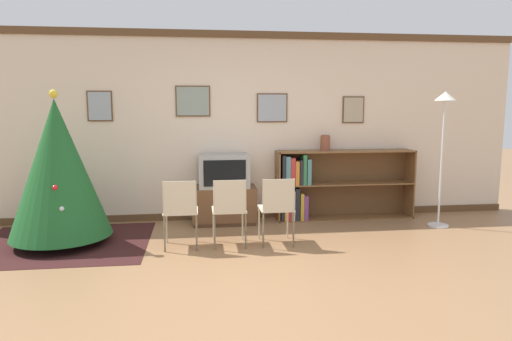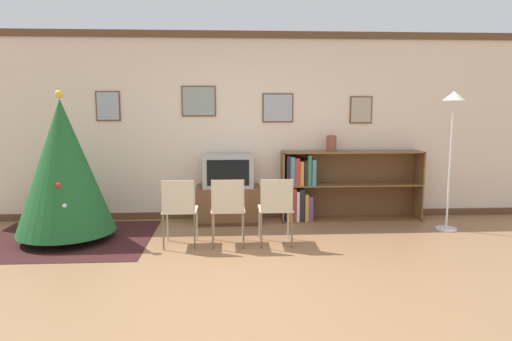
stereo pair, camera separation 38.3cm
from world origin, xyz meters
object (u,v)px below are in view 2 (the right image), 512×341
television (228,170)px  bookshelf (325,187)px  standing_lamp (452,124)px  folding_chair_left (179,208)px  folding_chair_right (276,207)px  folding_chair_center (228,208)px  christmas_tree (64,167)px  vase (331,143)px  tv_console (228,204)px

television → bookshelf: (1.40, 0.08, -0.26)m
bookshelf → standing_lamp: bearing=-22.2°
folding_chair_left → television: bearing=62.9°
folding_chair_right → bookshelf: size_ratio=0.40×
folding_chair_center → folding_chair_right: bearing=0.0°
christmas_tree → standing_lamp: (4.93, 0.18, 0.49)m
christmas_tree → vase: 3.59m
christmas_tree → folding_chair_right: size_ratio=2.24×
tv_console → vase: bearing=4.2°
vase → standing_lamp: standing_lamp is taller
folding_chair_center → bookshelf: bookshelf is taller
christmas_tree → television: 2.14m
tv_console → folding_chair_center: (0.00, -1.11, 0.21)m
folding_chair_left → standing_lamp: 3.67m
folding_chair_center → vase: bearing=39.5°
tv_console → folding_chair_left: folding_chair_left is taller
christmas_tree → television: size_ratio=2.63×
bookshelf → standing_lamp: size_ratio=1.10×
folding_chair_center → folding_chair_right: same height
christmas_tree → folding_chair_left: 1.55m
folding_chair_right → bookshelf: bearing=55.2°
folding_chair_left → christmas_tree: bearing=165.1°
tv_console → bookshelf: (1.40, 0.08, 0.23)m
christmas_tree → tv_console: (2.00, 0.73, -0.66)m
folding_chair_right → vase: size_ratio=3.59×
tv_console → folding_chair_center: bearing=-90.0°
vase → tv_console: bearing=-175.8°
standing_lamp → television: bearing=169.4°
folding_chair_right → standing_lamp: bearing=13.5°
television → folding_chair_right: (0.57, -1.11, -0.28)m
folding_chair_center → vase: 2.03m
bookshelf → standing_lamp: standing_lamp is taller
folding_chair_center → bookshelf: size_ratio=0.40×
bookshelf → folding_chair_center: bearing=-139.5°
television → tv_console: bearing=90.0°
television → folding_chair_left: size_ratio=0.85×
christmas_tree → folding_chair_center: christmas_tree is taller
tv_console → vase: 1.72m
folding_chair_center → vase: (1.48, 1.22, 0.65)m
folding_chair_left → folding_chair_right: 1.14m
television → standing_lamp: (2.93, -0.55, 0.66)m
tv_console → television: bearing=-90.0°
christmas_tree → folding_chair_right: (2.57, -0.38, -0.45)m
folding_chair_right → television: bearing=117.1°
folding_chair_left → vase: 2.48m
tv_console → bookshelf: bearing=3.2°
television → folding_chair_left: (-0.57, -1.11, -0.28)m
folding_chair_right → bookshelf: (0.83, 1.19, 0.02)m
television → folding_chair_right: television is taller
folding_chair_right → standing_lamp: standing_lamp is taller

